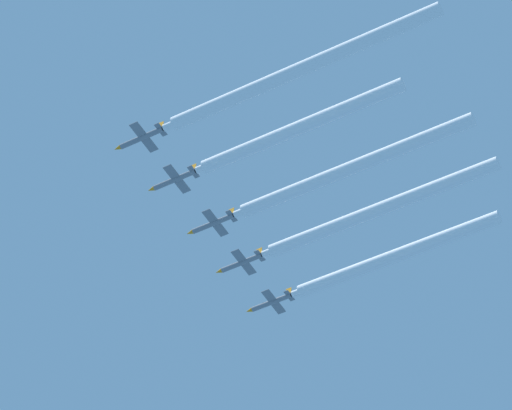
% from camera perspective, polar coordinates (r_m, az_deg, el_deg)
% --- Properties ---
extents(jet_far_left, '(7.39, 10.76, 2.59)m').
position_cam_1_polar(jet_far_left, '(260.17, -4.60, 2.65)').
color(jet_far_left, slate).
extents(jet_inner_left, '(7.39, 10.76, 2.59)m').
position_cam_1_polar(jet_inner_left, '(267.33, -3.28, 0.99)').
color(jet_inner_left, slate).
extents(jet_center, '(7.39, 10.76, 2.59)m').
position_cam_1_polar(jet_center, '(273.55, -1.76, -0.75)').
color(jet_center, slate).
extents(jet_inner_right, '(7.39, 10.76, 2.59)m').
position_cam_1_polar(jet_inner_right, '(281.07, -0.62, -2.31)').
color(jet_inner_right, slate).
extents(jet_far_right, '(7.39, 10.76, 2.59)m').
position_cam_1_polar(jet_far_right, '(289.33, 0.57, -3.88)').
color(jet_far_right, slate).
extents(smoke_trail_far_left, '(2.55, 53.95, 2.55)m').
position_cam_1_polar(smoke_trail_far_left, '(249.84, 1.65, 5.34)').
color(smoke_trail_far_left, white).
extents(smoke_trail_inner_left, '(2.55, 41.89, 2.55)m').
position_cam_1_polar(smoke_trail_inner_left, '(258.88, 1.64, 3.05)').
color(smoke_trail_inner_left, white).
extents(smoke_trail_center, '(2.55, 48.77, 2.55)m').
position_cam_1_polar(smoke_trail_center, '(264.49, 3.76, 1.46)').
color(smoke_trail_center, white).
extents(smoke_trail_inner_right, '(2.55, 49.11, 2.55)m').
position_cam_1_polar(smoke_trail_inner_right, '(272.17, 4.81, -0.20)').
color(smoke_trail_inner_right, white).
extents(smoke_trail_far_right, '(2.55, 44.36, 2.55)m').
position_cam_1_polar(smoke_trail_far_right, '(281.26, 5.45, -2.04)').
color(smoke_trail_far_right, white).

